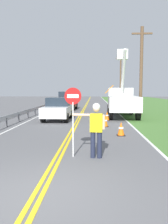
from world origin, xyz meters
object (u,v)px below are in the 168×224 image
object	(u,v)px
utility_pole_near	(141,70)
utility_pole_mid	(121,78)
utility_bucket_truck	(122,100)
traffic_cone_tail	(107,116)
stop_sign_paddle	(73,106)
oncoming_sedan_nearest	(58,109)
traffic_cone_mid	(105,121)
oncoming_suv_second	(68,101)
traffic_cone_lead	(121,129)
flagger_worker	(96,127)

from	to	relation	value
utility_pole_near	utility_pole_mid	bearing A→B (deg)	88.32
utility_bucket_truck	traffic_cone_tail	xyz separation A→B (m)	(-1.41, -2.85, -1.09)
stop_sign_paddle	oncoming_sedan_nearest	size ratio (longest dim) A/B	0.56
stop_sign_paddle	utility_bucket_truck	distance (m)	12.70
utility_pole_near	traffic_cone_mid	world-z (taller)	utility_pole_near
oncoming_sedan_nearest	utility_bucket_truck	bearing A→B (deg)	28.77
oncoming_sedan_nearest	utility_pole_mid	size ratio (longest dim) A/B	0.48
utility_bucket_truck	utility_pole_near	bearing A→B (deg)	27.90
oncoming_suv_second	utility_pole_mid	bearing A→B (deg)	63.54
utility_pole_near	traffic_cone_lead	xyz separation A→B (m)	(-2.85, -9.54, -3.75)
utility_pole_near	utility_pole_mid	size ratio (longest dim) A/B	0.90
traffic_cone_lead	utility_bucket_truck	bearing A→B (deg)	83.07
oncoming_sedan_nearest	utility_pole_mid	distance (m)	26.52
utility_bucket_truck	stop_sign_paddle	bearing A→B (deg)	-104.08
stop_sign_paddle	traffic_cone_tail	xyz separation A→B (m)	(1.68, 9.46, -1.37)
utility_pole_mid	traffic_cone_lead	xyz separation A→B (m)	(-3.48, -30.94, -4.16)
stop_sign_paddle	utility_pole_near	size ratio (longest dim) A/B	0.30
traffic_cone_tail	flagger_worker	bearing A→B (deg)	-95.48
oncoming_sedan_nearest	utility_pole_near	distance (m)	8.51
flagger_worker	traffic_cone_lead	size ratio (longest dim) A/B	2.61
oncoming_suv_second	traffic_cone_tail	distance (m)	10.26
utility_pole_mid	traffic_cone_mid	xyz separation A→B (m)	(-4.12, -28.13, -4.16)
flagger_worker	traffic_cone_tail	distance (m)	9.62
oncoming_sedan_nearest	utility_pole_mid	xyz separation A→B (m)	(7.53, 25.16, 3.67)
utility_bucket_truck	oncoming_sedan_nearest	distance (m)	5.85
utility_bucket_truck	traffic_cone_mid	bearing A→B (deg)	-106.32
flagger_worker	oncoming_sedan_nearest	size ratio (longest dim) A/B	0.44
traffic_cone_lead	traffic_cone_tail	size ratio (longest dim) A/B	1.00
oncoming_sedan_nearest	traffic_cone_tail	world-z (taller)	oncoming_sedan_nearest
stop_sign_paddle	traffic_cone_lead	size ratio (longest dim) A/B	3.33
flagger_worker	traffic_cone_mid	world-z (taller)	flagger_worker
stop_sign_paddle	traffic_cone_mid	bearing A→B (deg)	77.93
flagger_worker	utility_pole_mid	size ratio (longest dim) A/B	0.21
oncoming_suv_second	traffic_cone_lead	distance (m)	15.78
utility_pole_near	traffic_cone_mid	distance (m)	8.45
flagger_worker	traffic_cone_mid	distance (m)	6.70
utility_bucket_truck	traffic_cone_tail	world-z (taller)	utility_bucket_truck
flagger_worker	oncoming_sedan_nearest	distance (m)	9.99
flagger_worker	oncoming_suv_second	xyz separation A→B (m)	(-3.11, 18.95, 0.01)
utility_pole_near	traffic_cone_tail	xyz separation A→B (m)	(-3.21, -3.81, -3.75)
stop_sign_paddle	utility_pole_mid	bearing A→B (deg)	80.96
oncoming_sedan_nearest	oncoming_suv_second	world-z (taller)	oncoming_suv_second
utility_pole_mid	traffic_cone_lead	world-z (taller)	utility_pole_mid
flagger_worker	traffic_cone_lead	xyz separation A→B (m)	(1.28, 3.81, -0.71)
stop_sign_paddle	utility_bucket_truck	world-z (taller)	utility_bucket_truck
traffic_cone_lead	oncoming_sedan_nearest	bearing A→B (deg)	125.06
utility_bucket_truck	traffic_cone_tail	bearing A→B (deg)	-116.28
stop_sign_paddle	traffic_cone_tail	bearing A→B (deg)	79.93
utility_bucket_truck	oncoming_suv_second	distance (m)	8.52
utility_pole_mid	traffic_cone_mid	distance (m)	28.73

